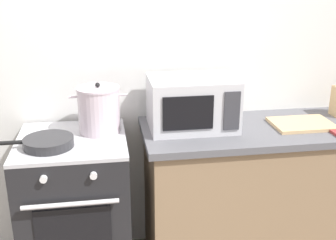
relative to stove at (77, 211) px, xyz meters
name	(u,v)px	position (x,y,z in m)	size (l,w,h in m)	color
back_wall	(176,63)	(0.65, 0.37, 0.79)	(4.40, 0.10, 2.50)	silver
lower_cabinet_right	(277,196)	(1.25, 0.02, -0.02)	(1.64, 0.56, 0.88)	#8C7051
countertop_right	(283,128)	(1.25, 0.02, 0.44)	(1.70, 0.60, 0.04)	#59595E
stove	(77,211)	(0.00, 0.00, 0.00)	(0.60, 0.64, 0.92)	black
stock_pot	(99,110)	(0.16, 0.09, 0.59)	(0.33, 0.24, 0.29)	silver
frying_pan	(47,142)	(-0.12, -0.10, 0.48)	(0.46, 0.26, 0.05)	#28282B
microwave	(192,103)	(0.70, 0.08, 0.61)	(0.50, 0.37, 0.30)	silver
cutting_board	(302,124)	(1.36, 0.00, 0.47)	(0.36, 0.26, 0.02)	tan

